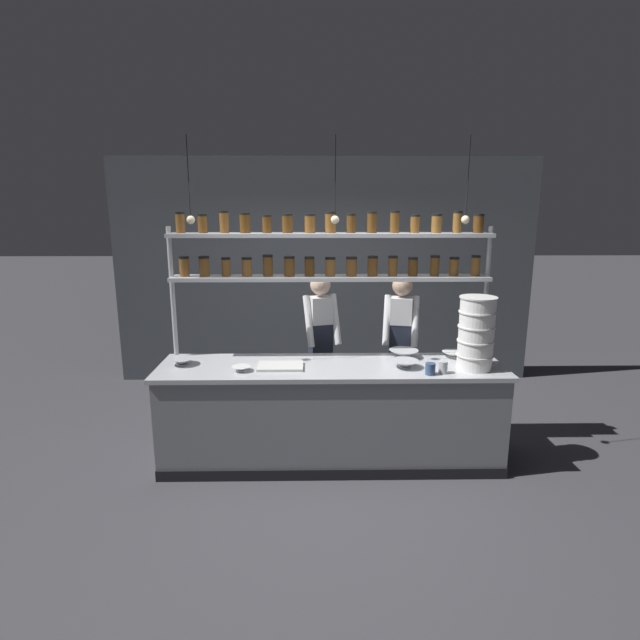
% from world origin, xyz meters
% --- Properties ---
extents(ground_plane, '(40.00, 40.00, 0.00)m').
position_xyz_m(ground_plane, '(0.00, 0.00, 0.00)').
color(ground_plane, '#3D3D42').
extents(back_wall, '(5.49, 0.12, 2.93)m').
position_xyz_m(back_wall, '(0.00, 2.30, 1.46)').
color(back_wall, '#4C5156').
rests_on(back_wall, ground_plane).
extents(prep_counter, '(3.09, 0.76, 0.92)m').
position_xyz_m(prep_counter, '(0.00, -0.00, 0.46)').
color(prep_counter, gray).
rests_on(prep_counter, ground_plane).
extents(spice_shelf_unit, '(2.98, 0.28, 2.27)m').
position_xyz_m(spice_shelf_unit, '(-0.01, 0.33, 1.84)').
color(spice_shelf_unit, '#B7BABF').
rests_on(spice_shelf_unit, ground_plane).
extents(chef_left, '(0.42, 0.35, 1.64)m').
position_xyz_m(chef_left, '(-0.08, 0.75, 0.94)').
color(chef_left, black).
rests_on(chef_left, ground_plane).
extents(chef_center, '(0.40, 0.33, 1.63)m').
position_xyz_m(chef_center, '(0.75, 0.74, 0.93)').
color(chef_center, black).
rests_on(chef_center, ground_plane).
extents(container_stack, '(0.32, 0.32, 0.64)m').
position_xyz_m(container_stack, '(1.25, -0.11, 1.24)').
color(container_stack, white).
rests_on(container_stack, prep_counter).
extents(cutting_board, '(0.40, 0.26, 0.02)m').
position_xyz_m(cutting_board, '(-0.45, -0.06, 0.93)').
color(cutting_board, silver).
rests_on(cutting_board, prep_counter).
extents(prep_bowl_near_left, '(0.27, 0.27, 0.08)m').
position_xyz_m(prep_bowl_near_left, '(0.69, 0.22, 0.96)').
color(prep_bowl_near_left, '#B2B7BC').
rests_on(prep_bowl_near_left, prep_counter).
extents(prep_bowl_center_front, '(0.16, 0.16, 0.04)m').
position_xyz_m(prep_bowl_center_front, '(-0.78, -0.15, 0.94)').
color(prep_bowl_center_front, white).
rests_on(prep_bowl_center_front, prep_counter).
extents(prep_bowl_center_back, '(0.20, 0.20, 0.06)m').
position_xyz_m(prep_bowl_center_back, '(1.16, 0.22, 0.95)').
color(prep_bowl_center_back, white).
rests_on(prep_bowl_center_back, prep_counter).
extents(prep_bowl_near_right, '(0.23, 0.23, 0.06)m').
position_xyz_m(prep_bowl_near_right, '(-1.34, 0.04, 0.95)').
color(prep_bowl_near_right, '#B2B7BC').
rests_on(prep_bowl_near_right, prep_counter).
extents(prep_bowl_far_left, '(0.24, 0.24, 0.07)m').
position_xyz_m(prep_bowl_far_left, '(0.65, -0.08, 0.95)').
color(prep_bowl_far_left, '#B2B7BC').
rests_on(prep_bowl_far_left, prep_counter).
extents(serving_cup_front, '(0.08, 0.08, 0.10)m').
position_xyz_m(serving_cup_front, '(0.83, -0.27, 0.97)').
color(serving_cup_front, '#334C70').
rests_on(serving_cup_front, prep_counter).
extents(serving_cup_by_board, '(0.07, 0.07, 0.11)m').
position_xyz_m(serving_cup_by_board, '(0.94, -0.24, 0.97)').
color(serving_cup_by_board, '#B2B7BC').
rests_on(serving_cup_by_board, prep_counter).
extents(pendant_light_row, '(2.38, 0.07, 0.71)m').
position_xyz_m(pendant_light_row, '(-0.01, 0.00, 2.24)').
color(pendant_light_row, black).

